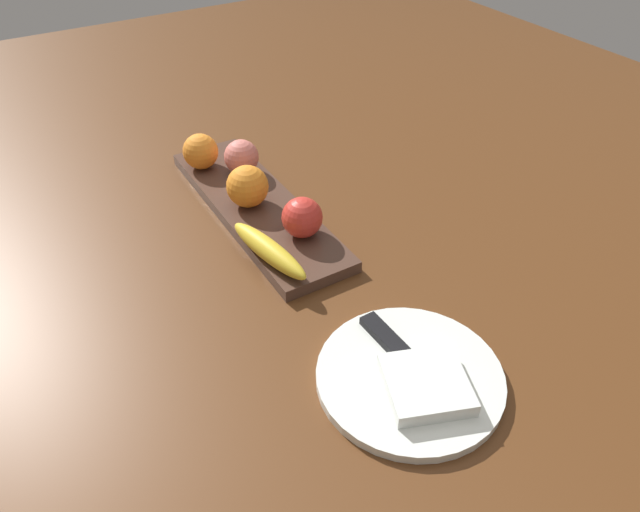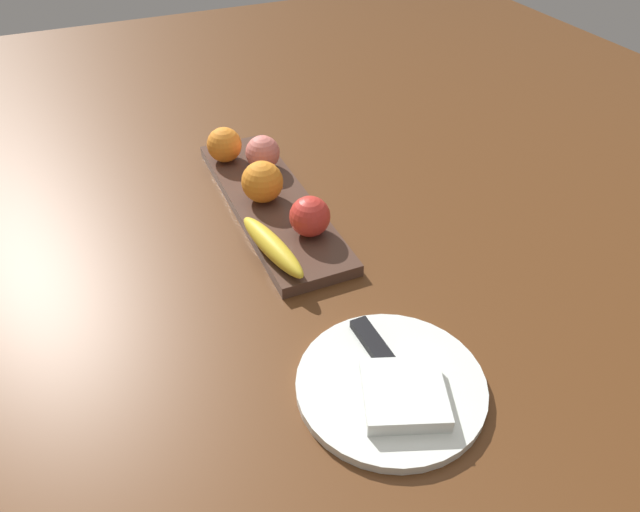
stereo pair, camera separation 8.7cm
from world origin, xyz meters
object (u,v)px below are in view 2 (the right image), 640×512
at_px(fruit_tray, 270,202).
at_px(orange_near_apple, 224,145).
at_px(peach, 264,152).
at_px(dinner_plate, 391,385).
at_px(apple, 311,216).
at_px(folded_napkin, 404,394).
at_px(orange_near_banana, 262,181).
at_px(knife, 379,352).
at_px(banana, 272,246).

bearing_deg(fruit_tray, orange_near_apple, -167.90).
distance_m(peach, dinner_plate, 0.55).
distance_m(apple, folded_napkin, 0.35).
height_order(peach, folded_napkin, peach).
bearing_deg(apple, dinner_plate, -4.70).
bearing_deg(apple, orange_near_apple, -168.11).
bearing_deg(orange_near_banana, knife, 2.90).
relative_size(orange_near_banana, folded_napkin, 0.73).
xyz_separation_m(peach, dinner_plate, (0.55, -0.03, -0.05)).
xyz_separation_m(apple, dinner_plate, (0.32, -0.03, -0.05)).
distance_m(fruit_tray, dinner_plate, 0.45).
xyz_separation_m(banana, orange_near_apple, (-0.32, 0.02, 0.02)).
xyz_separation_m(fruit_tray, apple, (0.13, 0.03, 0.04)).
bearing_deg(orange_near_banana, fruit_tray, 88.73).
distance_m(folded_napkin, knife, 0.08).
relative_size(apple, folded_napkin, 0.67).
bearing_deg(peach, orange_near_apple, -133.16).
relative_size(apple, orange_near_banana, 0.91).
distance_m(fruit_tray, banana, 0.17).
relative_size(orange_near_apple, dinner_plate, 0.28).
height_order(fruit_tray, folded_napkin, folded_napkin).
bearing_deg(folded_napkin, apple, 175.71).
height_order(dinner_plate, folded_napkin, folded_napkin).
relative_size(fruit_tray, knife, 2.61).
relative_size(peach, knife, 0.36).
bearing_deg(banana, orange_near_apple, 166.87).
height_order(apple, peach, apple).
xyz_separation_m(fruit_tray, peach, (-0.10, 0.03, 0.04)).
distance_m(fruit_tray, orange_near_banana, 0.05).
xyz_separation_m(peach, knife, (0.50, -0.02, -0.04)).
xyz_separation_m(banana, knife, (0.24, 0.06, -0.02)).
distance_m(peach, knife, 0.50).
bearing_deg(fruit_tray, knife, 1.01).
xyz_separation_m(dinner_plate, knife, (-0.05, 0.01, 0.01)).
relative_size(banana, knife, 0.98).
distance_m(apple, dinner_plate, 0.32).
bearing_deg(banana, knife, 3.73).
distance_m(banana, knife, 0.25).
relative_size(orange_near_apple, folded_napkin, 0.67).
distance_m(dinner_plate, folded_napkin, 0.03).
xyz_separation_m(orange_near_apple, orange_near_banana, (0.16, 0.02, 0.00)).
distance_m(orange_near_apple, knife, 0.56).
height_order(apple, orange_near_banana, orange_near_banana).
relative_size(fruit_tray, folded_napkin, 4.72).
bearing_deg(dinner_plate, peach, 177.18).
distance_m(fruit_tray, peach, 0.11).
xyz_separation_m(orange_near_apple, dinner_plate, (0.61, 0.03, -0.05)).
relative_size(apple, dinner_plate, 0.28).
height_order(dinner_plate, knife, knife).
distance_m(apple, orange_near_banana, 0.13).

